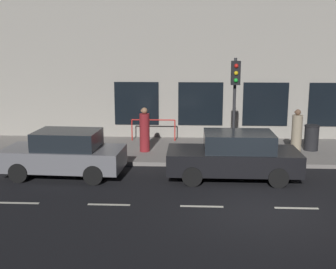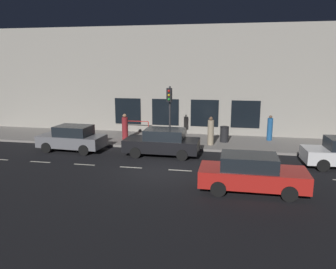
# 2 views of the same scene
# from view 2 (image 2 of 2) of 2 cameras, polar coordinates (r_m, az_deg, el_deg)

# --- Properties ---
(ground_plane) EXTENTS (60.00, 60.00, 0.00)m
(ground_plane) POSITION_cam_2_polar(r_m,az_deg,el_deg) (17.03, -1.24, -6.00)
(ground_plane) COLOR black
(sidewalk) EXTENTS (4.50, 32.00, 0.15)m
(sidewalk) POSITION_cam_2_polar(r_m,az_deg,el_deg) (22.94, 2.06, -1.11)
(sidewalk) COLOR gray
(sidewalk) RESTS_ON ground
(building_facade) EXTENTS (0.65, 32.00, 8.06)m
(building_facade) POSITION_cam_2_polar(r_m,az_deg,el_deg) (24.90, 3.06, 9.08)
(building_facade) COLOR gray
(building_facade) RESTS_ON ground
(lane_centre_line) EXTENTS (0.12, 27.20, 0.01)m
(lane_centre_line) POSITION_cam_2_polar(r_m,az_deg,el_deg) (16.85, 2.10, -6.19)
(lane_centre_line) COLOR beige
(lane_centre_line) RESTS_ON ground
(traffic_light) EXTENTS (0.46, 0.32, 3.80)m
(traffic_light) POSITION_cam_2_polar(r_m,az_deg,el_deg) (20.53, 0.25, 5.42)
(traffic_light) COLOR #2D2D30
(traffic_light) RESTS_ON sidewalk
(parked_car_1) EXTENTS (1.91, 4.43, 1.58)m
(parked_car_1) POSITION_cam_2_polar(r_m,az_deg,el_deg) (14.38, 14.18, -6.47)
(parked_car_1) COLOR red
(parked_car_1) RESTS_ON ground
(parked_car_2) EXTENTS (1.96, 4.35, 1.58)m
(parked_car_2) POSITION_cam_2_polar(r_m,az_deg,el_deg) (19.40, -0.96, -1.34)
(parked_car_2) COLOR black
(parked_car_2) RESTS_ON ground
(parked_car_3) EXTENTS (2.02, 4.10, 1.58)m
(parked_car_3) POSITION_cam_2_polar(r_m,az_deg,el_deg) (21.30, -16.16, -0.63)
(parked_car_3) COLOR slate
(parked_car_3) RESTS_ON ground
(pedestrian_0) EXTENTS (0.37, 0.37, 1.74)m
(pedestrian_0) POSITION_cam_2_polar(r_m,az_deg,el_deg) (23.70, 17.14, 0.95)
(pedestrian_0) COLOR #1E5189
(pedestrian_0) RESTS_ON sidewalk
(pedestrian_1) EXTENTS (0.47, 0.47, 1.80)m
(pedestrian_1) POSITION_cam_2_polar(r_m,az_deg,el_deg) (23.12, -7.43, 1.18)
(pedestrian_1) COLOR maroon
(pedestrian_1) RESTS_ON sidewalk
(pedestrian_2) EXTENTS (0.44, 0.44, 1.84)m
(pedestrian_2) POSITION_cam_2_polar(r_m,az_deg,el_deg) (21.52, 7.37, 0.44)
(pedestrian_2) COLOR gray
(pedestrian_2) RESTS_ON sidewalk
(trash_bin) EXTENTS (0.60, 0.60, 1.04)m
(trash_bin) POSITION_cam_2_polar(r_m,az_deg,el_deg) (22.55, 9.69, 0.06)
(trash_bin) COLOR black
(trash_bin) RESTS_ON sidewalk
(red_railing) EXTENTS (0.05, 1.99, 0.97)m
(red_railing) POSITION_cam_2_polar(r_m,az_deg,el_deg) (24.99, -5.57, 1.77)
(red_railing) COLOR red
(red_railing) RESTS_ON sidewalk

